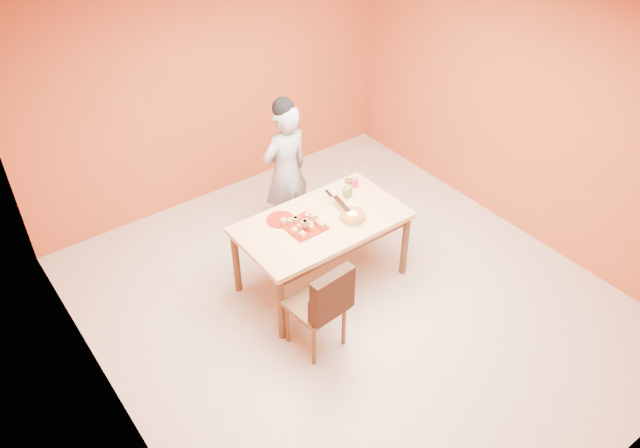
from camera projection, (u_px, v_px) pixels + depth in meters
floor at (352, 303)px, 6.05m from camera, size 5.00×5.00×0.00m
ceiling at (363, 30)px, 4.41m from camera, size 5.00×5.00×0.00m
wall_back at (212, 85)px, 6.83m from camera, size 4.50×0.00×4.50m
wall_left at (97, 300)px, 4.17m from camera, size 0.00×5.00×5.00m
wall_right at (529, 113)px, 6.30m from camera, size 0.00×5.00×5.00m
dining_table at (322, 228)px, 5.91m from camera, size 1.60×0.90×0.76m
dining_chair at (317, 304)px, 5.34m from camera, size 0.48×0.54×0.95m
pastry_pile at (304, 221)px, 5.73m from camera, size 0.30×0.30×0.10m
person at (286, 172)px, 6.51m from camera, size 0.58×0.40×1.54m
pastry_platter at (304, 226)px, 5.76m from camera, size 0.34×0.34×0.02m
red_dinner_plate at (280, 220)px, 5.85m from camera, size 0.33×0.33×0.02m
white_cake_plate at (352, 219)px, 5.86m from camera, size 0.30×0.30×0.01m
sponge_cake at (352, 216)px, 5.84m from camera, size 0.31×0.31×0.06m
cake_server at (341, 204)px, 5.93m from camera, size 0.11×0.30×0.01m
egg_ornament at (347, 191)px, 6.12m from camera, size 0.13×0.11×0.14m
magenta_glass at (355, 183)px, 6.27m from camera, size 0.08×0.08×0.09m
checker_tin at (349, 181)px, 6.35m from camera, size 0.10×0.10×0.03m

